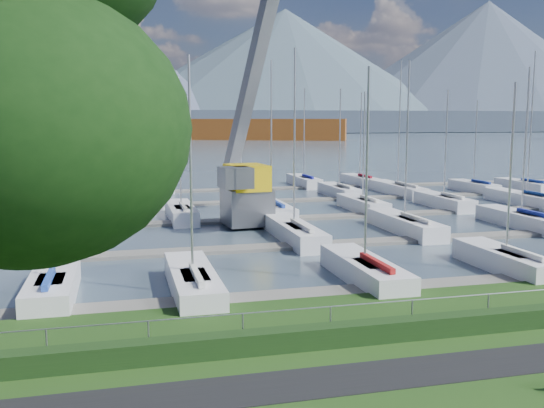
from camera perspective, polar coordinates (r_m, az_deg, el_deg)
name	(u,v)px	position (r m, az deg, el deg)	size (l,w,h in m)	color
path	(397,374)	(18.83, 11.65, -15.36)	(160.00, 2.00, 0.04)	black
water	(137,137)	(278.72, -12.63, 6.21)	(800.00, 540.00, 0.20)	#435463
hedge	(363,332)	(20.90, 8.52, -11.87)	(80.00, 0.70, 0.70)	#1B3513
fence	(358,304)	(20.98, 8.14, -9.33)	(0.04, 0.04, 80.00)	gray
foothill	(133,122)	(348.59, -12.99, 7.57)	(900.00, 80.00, 12.00)	#3B4656
mountains	(139,60)	(425.21, -12.38, 13.12)	(1190.00, 360.00, 115.00)	#455266
docks	(227,221)	(45.81, -4.28, -1.62)	(90.00, 41.60, 0.25)	slate
crane	(249,148)	(44.41, -2.15, 5.29)	(6.12, 13.23, 22.35)	slate
cargo_ship_mid	(191,129)	(235.42, -7.62, 6.97)	(107.33, 58.23, 21.50)	brown
sailboat_fleet	(217,145)	(48.14, -5.24, 5.55)	(75.84, 49.49, 13.84)	navy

